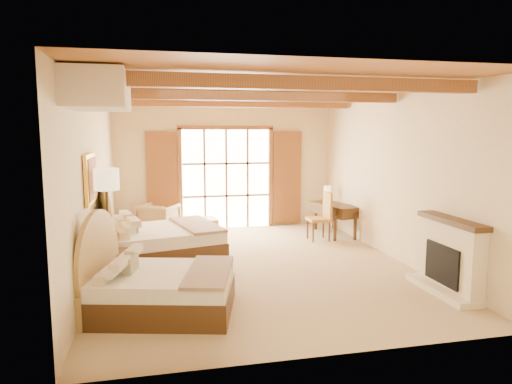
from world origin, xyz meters
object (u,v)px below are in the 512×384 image
object	(u,v)px
bed_far	(152,240)
bed_near	(153,286)
nightstand	(114,270)
armchair	(159,220)
desk	(334,218)

from	to	relation	value
bed_far	bed_near	bearing A→B (deg)	-103.03
nightstand	armchair	xyz separation A→B (m)	(0.71, 3.64, 0.08)
bed_near	bed_far	size ratio (longest dim) A/B	0.87
bed_far	desk	distance (m)	4.52
nightstand	armchair	bearing A→B (deg)	96.61
nightstand	desk	world-z (taller)	desk
bed_near	nightstand	xyz separation A→B (m)	(-0.60, 1.10, -0.07)
bed_near	bed_far	bearing A→B (deg)	104.63
bed_near	armchair	bearing A→B (deg)	102.52
armchair	desk	world-z (taller)	armchair
desk	armchair	bearing A→B (deg)	154.51
armchair	bed_near	bearing A→B (deg)	115.92
bed_near	armchair	size ratio (longest dim) A/B	2.62
bed_far	nightstand	xyz separation A→B (m)	(-0.57, -1.35, -0.12)
bed_near	desk	size ratio (longest dim) A/B	1.48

